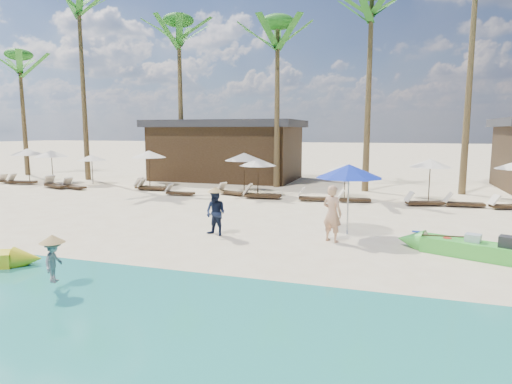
% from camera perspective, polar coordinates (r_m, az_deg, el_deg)
% --- Properties ---
extents(ground, '(240.00, 240.00, 0.00)m').
position_cam_1_polar(ground, '(12.94, 0.90, -7.75)').
color(ground, beige).
rests_on(ground, ground).
extents(wet_sand_strip, '(240.00, 4.50, 0.01)m').
position_cam_1_polar(wet_sand_strip, '(8.55, -9.17, -16.43)').
color(wet_sand_strip, tan).
rests_on(wet_sand_strip, ground).
extents(green_canoe, '(5.53, 2.37, 0.73)m').
position_cam_1_polar(green_canoe, '(13.56, 28.74, -6.95)').
color(green_canoe, green).
rests_on(green_canoe, ground).
extents(tourist, '(0.79, 0.68, 1.84)m').
position_cam_1_polar(tourist, '(13.93, 10.12, -2.84)').
color(tourist, tan).
rests_on(tourist, ground).
extents(vendor_green, '(0.89, 0.78, 1.56)m').
position_cam_1_polar(vendor_green, '(14.62, -5.40, -2.79)').
color(vendor_green, '#141D37').
rests_on(vendor_green, ground).
extents(vendor_yellow, '(0.53, 0.71, 0.97)m').
position_cam_1_polar(vendor_yellow, '(10.66, -25.38, -8.33)').
color(vendor_yellow, gray).
rests_on(vendor_yellow, ground).
extents(blue_umbrella, '(2.26, 2.26, 2.43)m').
position_cam_1_polar(blue_umbrella, '(14.81, 12.29, 2.74)').
color(blue_umbrella, '#99999E').
rests_on(blue_umbrella, ground).
extents(resort_parasol_0, '(2.26, 2.26, 2.32)m').
position_cam_1_polar(resort_parasol_0, '(33.95, -28.17, 4.75)').
color(resort_parasol_0, '#372616').
rests_on(resort_parasol_0, ground).
extents(lounger_0_right, '(1.75, 0.64, 0.59)m').
position_cam_1_polar(lounger_0_right, '(33.40, -30.00, 1.31)').
color(lounger_0_right, '#372616').
rests_on(lounger_0_right, ground).
extents(resort_parasol_1, '(2.21, 2.21, 2.28)m').
position_cam_1_polar(resort_parasol_1, '(31.41, -25.63, 4.64)').
color(resort_parasol_1, '#372616').
rests_on(resort_parasol_1, ground).
extents(lounger_1_left, '(1.92, 0.88, 0.63)m').
position_cam_1_polar(lounger_1_left, '(32.64, -28.83, 1.28)').
color(lounger_1_left, '#372616').
rests_on(lounger_1_left, ground).
extents(lounger_1_right, '(2.08, 1.25, 0.68)m').
position_cam_1_polar(lounger_1_right, '(29.46, -25.21, 0.91)').
color(lounger_1_right, '#372616').
rests_on(lounger_1_right, ground).
extents(resort_parasol_2, '(1.92, 1.92, 1.98)m').
position_cam_1_polar(resort_parasol_2, '(30.48, -21.06, 4.30)').
color(resort_parasol_2, '#372616').
rests_on(resort_parasol_2, ground).
extents(lounger_2_left, '(1.87, 1.08, 0.61)m').
position_cam_1_polar(lounger_2_left, '(28.51, -23.16, 0.77)').
color(lounger_2_left, '#372616').
rests_on(lounger_2_left, ground).
extents(resort_parasol_3, '(2.23, 2.23, 2.30)m').
position_cam_1_polar(resort_parasol_3, '(28.26, -14.10, 4.93)').
color(resort_parasol_3, '#372616').
rests_on(resort_parasol_3, ground).
extents(lounger_3_left, '(1.83, 0.69, 0.61)m').
position_cam_1_polar(lounger_3_left, '(26.36, -13.80, 0.64)').
color(lounger_3_left, '#372616').
rests_on(lounger_3_left, ground).
extents(lounger_3_right, '(1.97, 0.67, 0.66)m').
position_cam_1_polar(lounger_3_right, '(26.60, -14.16, 0.73)').
color(lounger_3_right, '#372616').
rests_on(lounger_3_right, ground).
extents(resort_parasol_4, '(2.23, 2.23, 2.30)m').
position_cam_1_polar(resort_parasol_4, '(24.58, -1.60, 4.71)').
color(resort_parasol_4, '#372616').
rests_on(resort_parasol_4, ground).
extents(lounger_4_left, '(1.65, 0.54, 0.56)m').
position_cam_1_polar(lounger_4_left, '(24.04, -10.30, -0.01)').
color(lounger_4_left, '#372616').
rests_on(lounger_4_left, ground).
extents(lounger_4_right, '(1.82, 1.09, 0.59)m').
position_cam_1_polar(lounger_4_right, '(23.87, -3.50, 0.08)').
color(lounger_4_right, '#372616').
rests_on(lounger_4_right, ground).
extents(resort_parasol_5, '(2.01, 2.01, 2.08)m').
position_cam_1_polar(resort_parasol_5, '(23.12, 0.25, 4.00)').
color(resort_parasol_5, '#372616').
rests_on(resort_parasol_5, ground).
extents(lounger_5_left, '(2.02, 0.73, 0.67)m').
position_cam_1_polar(lounger_5_left, '(22.54, 0.56, -0.32)').
color(lounger_5_left, '#372616').
rests_on(lounger_5_left, ground).
extents(resort_parasol_6, '(1.76, 1.76, 1.81)m').
position_cam_1_polar(resort_parasol_6, '(23.20, 11.81, 3.26)').
color(resort_parasol_6, '#372616').
rests_on(resort_parasol_6, ground).
extents(lounger_6_left, '(1.82, 0.77, 0.60)m').
position_cam_1_polar(lounger_6_left, '(21.93, 7.61, -0.69)').
color(lounger_6_left, '#372616').
rests_on(lounger_6_left, ground).
extents(lounger_6_right, '(1.69, 0.79, 0.55)m').
position_cam_1_polar(lounger_6_right, '(21.94, 12.72, -0.86)').
color(lounger_6_right, '#372616').
rests_on(lounger_6_right, ground).
extents(resort_parasol_7, '(2.09, 2.09, 2.15)m').
position_cam_1_polar(resort_parasol_7, '(23.19, 22.24, 3.59)').
color(resort_parasol_7, '#372616').
rests_on(resort_parasol_7, ground).
extents(lounger_7_left, '(1.87, 1.04, 0.61)m').
position_cam_1_polar(lounger_7_left, '(21.84, 21.24, -1.21)').
color(lounger_7_left, '#372616').
rests_on(lounger_7_left, ground).
extents(lounger_7_right, '(1.81, 0.68, 0.60)m').
position_cam_1_polar(lounger_7_right, '(22.28, 25.76, -1.30)').
color(lounger_7_right, '#372616').
rests_on(lounger_7_right, ground).
extents(lounger_8_left, '(1.84, 0.98, 0.60)m').
position_cam_1_polar(lounger_8_left, '(22.58, 30.47, -1.50)').
color(lounger_8_left, '#372616').
rests_on(lounger_8_left, ground).
extents(palm_0, '(2.08, 2.08, 9.90)m').
position_cam_1_polar(palm_0, '(39.58, -28.94, 13.80)').
color(palm_0, brown).
rests_on(palm_0, ground).
extents(palm_1, '(2.08, 2.08, 13.60)m').
position_cam_1_polar(palm_1, '(34.29, -22.45, 19.81)').
color(palm_1, brown).
rests_on(palm_1, ground).
extents(palm_2, '(2.08, 2.08, 11.33)m').
position_cam_1_polar(palm_2, '(30.93, -10.22, 18.53)').
color(palm_2, brown).
rests_on(palm_2, ground).
extents(palm_3, '(2.08, 2.08, 10.52)m').
position_cam_1_polar(palm_3, '(27.56, 2.88, 18.67)').
color(palm_3, brown).
rests_on(palm_3, ground).
extents(palm_4, '(2.08, 2.08, 11.70)m').
position_cam_1_polar(palm_4, '(26.63, 15.08, 20.70)').
color(palm_4, brown).
rests_on(palm_4, ground).
extents(pavilion_west, '(10.80, 6.60, 4.30)m').
position_cam_1_polar(pavilion_west, '(31.64, -3.90, 5.69)').
color(pavilion_west, '#372616').
rests_on(pavilion_west, ground).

